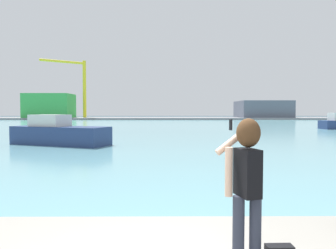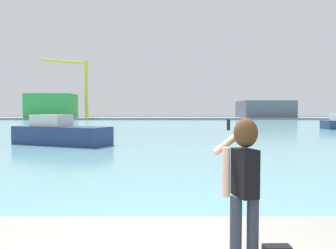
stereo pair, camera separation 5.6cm
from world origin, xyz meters
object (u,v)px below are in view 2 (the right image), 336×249
warehouse_left (51,106)px  port_crane (81,82)px  warehouse_right (264,109)px  person_photographer (243,176)px  boat_moored (60,133)px

warehouse_left → port_crane: (8.85, -0.01, 7.06)m
warehouse_right → port_crane: (-55.86, -2.39, 8.09)m
person_photographer → boat_moored: 19.79m
person_photographer → boat_moored: size_ratio=0.23×
person_photographer → boat_moored: person_photographer is taller
person_photographer → warehouse_left: 95.51m
warehouse_left → person_photographer: bearing=-67.9°
warehouse_left → warehouse_right: warehouse_left is taller
boat_moored → person_photographer: bearing=-42.7°
person_photographer → warehouse_left: warehouse_left is taller
person_photographer → warehouse_right: size_ratio=0.12×
person_photographer → warehouse_right: (28.86, 90.86, 1.46)m
person_photographer → port_crane: bearing=2.1°
warehouse_left → port_crane: port_crane is taller
boat_moored → port_crane: 73.72m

